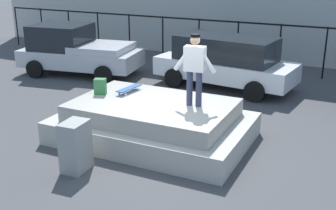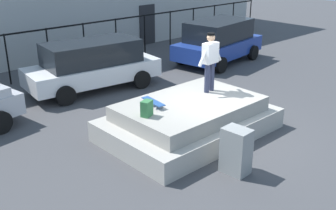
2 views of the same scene
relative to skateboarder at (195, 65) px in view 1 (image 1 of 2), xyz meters
name	(u,v)px [view 1 (image 1 of 2)]	position (x,y,z in m)	size (l,w,h in m)	color
ground_plane	(168,150)	(-0.36, -0.60, -1.89)	(60.00, 60.00, 0.00)	#424244
concrete_ledge	(153,122)	(-0.96, -0.20, -1.46)	(4.49, 2.92, 0.93)	#ADA89E
skateboarder	(195,65)	(0.00, 0.00, 0.00)	(0.99, 0.28, 1.64)	#2D334C
skateboard	(129,88)	(-1.86, 0.23, -0.85)	(0.30, 0.83, 0.12)	#264C8C
backpack	(100,86)	(-2.43, -0.19, -0.76)	(0.28, 0.20, 0.39)	#33723F
car_silver_pickup_near	(76,50)	(-6.34, 4.00, -0.99)	(4.59, 2.65, 1.81)	#B7B7BC
car_white_hatchback_mid	(225,61)	(-0.81, 4.69, -0.98)	(4.78, 2.46, 1.71)	white
utility_box	(75,146)	(-1.64, -2.29, -1.36)	(0.44, 0.60, 1.05)	gray
fence_row	(259,39)	(-0.36, 7.21, -0.65)	(24.06, 0.06, 1.86)	black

